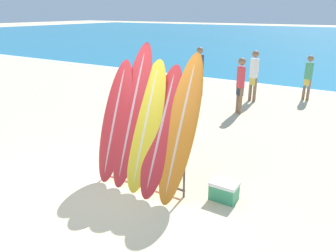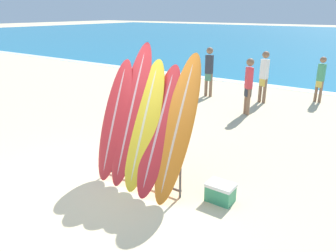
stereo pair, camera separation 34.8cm
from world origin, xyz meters
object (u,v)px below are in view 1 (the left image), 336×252
Objects in this scene: person_far_left at (308,76)px; surfboard_rack at (144,161)px; surfboard_slot_2 at (146,126)px; cooler_box at (224,191)px; surfboard_slot_1 at (132,115)px; surfboard_slot_4 at (181,128)px; person_near_water at (199,70)px; person_mid_beach at (240,84)px; surfboard_slot_3 at (161,131)px; person_far_right at (254,74)px; surfboard_slot_0 at (115,121)px.

surfboard_rack is at bearing -84.09° from person_far_left.
cooler_box is at bearing 8.92° from surfboard_slot_2.
surfboard_slot_2 is 1.73m from cooler_box.
surfboard_slot_1 is 1.05× the size of surfboard_slot_4.
surfboard_rack is at bearing 103.64° from person_near_water.
surfboard_rack is at bearing -170.00° from surfboard_slot_4.
surfboard_slot_1 is at bearing 101.23° from person_near_water.
surfboard_slot_4 is 5.15m from person_mid_beach.
surfboard_slot_2 is 1.43× the size of person_far_left.
surfboard_slot_2 reaches higher than surfboard_rack.
surfboard_slot_2 is at bearing -171.08° from cooler_box.
surfboard_slot_1 is 1.15× the size of surfboard_slot_3.
surfboard_slot_4 is 1.39× the size of person_mid_beach.
person_near_water is at bearing 106.31° from surfboard_slot_1.
cooler_box is at bearing -73.92° from person_far_left.
surfboard_slot_2 is 1.31× the size of person_mid_beach.
surfboard_slot_3 is (0.32, 0.08, 0.61)m from surfboard_rack.
person_mid_beach reaches higher than surfboard_rack.
person_near_water is at bearing -166.83° from person_mid_beach.
person_far_right is at bearing 92.16° from surfboard_rack.
surfboard_rack is at bearing 108.65° from person_far_right.
person_near_water is 3.83m from person_far_left.
person_far_right is at bearing 92.21° from surfboard_slot_2.
surfboard_slot_1 is at bearing 11.97° from surfboard_slot_0.
surfboard_rack is at bearing -42.74° from person_mid_beach.
surfboard_slot_4 is 1.29m from cooler_box.
surfboard_slot_1 is 1.02m from surfboard_slot_4.
surfboard_slot_4 is 1.52× the size of person_far_left.
cooler_box is at bearing 13.19° from surfboard_slot_4.
surfboard_slot_0 is 0.88× the size of surfboard_slot_1.
surfboard_rack is at bearing -20.58° from surfboard_slot_1.
person_far_left is (1.00, 7.93, -0.23)m from surfboard_slot_3.
surfboard_slot_0 reaches higher than cooler_box.
surfboard_slot_1 is 2.08m from cooler_box.
surfboard_rack is 0.95× the size of person_far_right.
person_far_left is (2.00, 7.95, -0.24)m from surfboard_slot_0.
surfboard_slot_4 is at bearing 10.00° from surfboard_rack.
person_far_left is 7.74m from cooler_box.
person_near_water is 1.02× the size of person_far_right.
person_far_right reaches higher than person_mid_beach.
surfboard_slot_0 is at bearing -173.45° from cooler_box.
person_far_right is (1.95, 0.31, -0.02)m from person_near_water.
person_mid_beach is 1.09× the size of person_far_left.
person_far_left is (0.64, 7.89, -0.34)m from surfboard_slot_4.
person_far_right is (-0.93, 6.69, -0.23)m from surfboard_slot_4.
surfboard_slot_3 is at bearing 0.62° from surfboard_slot_2.
person_far_left is 0.89× the size of person_far_right.
surfboard_rack is at bearing -168.31° from cooler_box.
person_near_water is at bearing 114.28° from surfboard_slot_4.
person_mid_beach is at bearing 83.96° from surfboard_slot_0.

